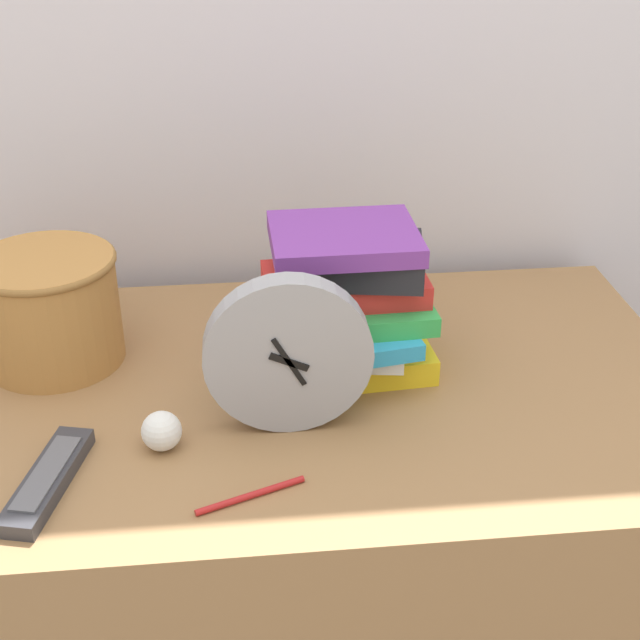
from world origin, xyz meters
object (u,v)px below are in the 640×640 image
object	(u,v)px
book_stack	(349,304)
crumpled_paper_ball	(162,431)
basket	(49,306)
tv_remote	(48,480)
pen	(251,495)
desk_clock	(288,355)

from	to	relation	value
book_stack	crumpled_paper_ball	bearing A→B (deg)	-147.01
basket	tv_remote	bearing A→B (deg)	-83.48
tv_remote	pen	size ratio (longest dim) A/B	1.47
book_stack	crumpled_paper_ball	distance (m)	0.32
basket	crumpled_paper_ball	distance (m)	0.30
crumpled_paper_ball	pen	distance (m)	0.15
book_stack	basket	distance (m)	0.43
desk_clock	crumpled_paper_ball	size ratio (longest dim) A/B	4.20
basket	crumpled_paper_ball	bearing A→B (deg)	-54.80
tv_remote	crumpled_paper_ball	distance (m)	0.15
basket	pen	world-z (taller)	basket
desk_clock	book_stack	bearing A→B (deg)	55.17
tv_remote	pen	xyz separation A→B (m)	(0.24, -0.05, -0.01)
desk_clock	crumpled_paper_ball	world-z (taller)	desk_clock
desk_clock	tv_remote	bearing A→B (deg)	-162.21
desk_clock	book_stack	distance (m)	0.17
book_stack	pen	size ratio (longest dim) A/B	1.84
desk_clock	basket	bearing A→B (deg)	148.18
pen	tv_remote	bearing A→B (deg)	169.15
desk_clock	pen	distance (m)	0.18
basket	tv_remote	distance (m)	0.31
book_stack	desk_clock	bearing A→B (deg)	-124.83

